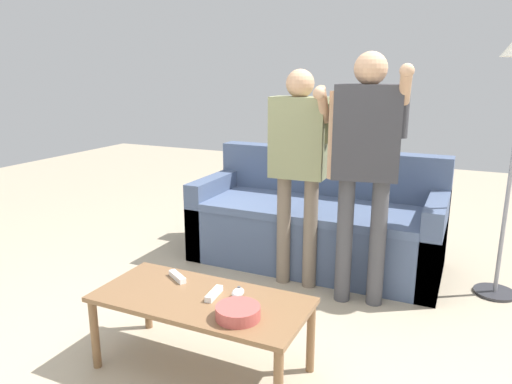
{
  "coord_description": "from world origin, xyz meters",
  "views": [
    {
      "loc": [
        0.96,
        -2.1,
        1.52
      ],
      "look_at": [
        -0.17,
        0.34,
        0.83
      ],
      "focal_mm": 33.19,
      "sensor_mm": 36.0,
      "label": 1
    }
  ],
  "objects_px": {
    "player_center": "(298,154)",
    "game_remote_wand_far": "(177,277)",
    "snack_bowl": "(238,312)",
    "game_remote_wand_near": "(214,294)",
    "player_right": "(366,152)",
    "game_remote_nunchuk": "(238,293)",
    "couch": "(317,224)",
    "coffee_table": "(201,306)"
  },
  "relations": [
    {
      "from": "game_remote_nunchuk",
      "to": "player_right",
      "type": "relative_size",
      "value": 0.05
    },
    {
      "from": "game_remote_wand_near",
      "to": "player_right",
      "type": "bearing_deg",
      "value": 64.19
    },
    {
      "from": "snack_bowl",
      "to": "game_remote_wand_near",
      "type": "distance_m",
      "value": 0.25
    },
    {
      "from": "coffee_table",
      "to": "snack_bowl",
      "type": "height_order",
      "value": "snack_bowl"
    },
    {
      "from": "player_right",
      "to": "game_remote_wand_far",
      "type": "bearing_deg",
      "value": -129.67
    },
    {
      "from": "coffee_table",
      "to": "game_remote_wand_near",
      "type": "xyz_separation_m",
      "value": [
        0.06,
        0.04,
        0.06
      ]
    },
    {
      "from": "couch",
      "to": "player_right",
      "type": "bearing_deg",
      "value": -50.18
    },
    {
      "from": "game_remote_wand_near",
      "to": "game_remote_wand_far",
      "type": "relative_size",
      "value": 1.04
    },
    {
      "from": "game_remote_nunchuk",
      "to": "player_right",
      "type": "distance_m",
      "value": 1.24
    },
    {
      "from": "couch",
      "to": "game_remote_wand_far",
      "type": "distance_m",
      "value": 1.57
    },
    {
      "from": "snack_bowl",
      "to": "game_remote_wand_far",
      "type": "distance_m",
      "value": 0.55
    },
    {
      "from": "player_right",
      "to": "couch",
      "type": "bearing_deg",
      "value": 129.82
    },
    {
      "from": "snack_bowl",
      "to": "game_remote_wand_near",
      "type": "height_order",
      "value": "snack_bowl"
    },
    {
      "from": "snack_bowl",
      "to": "game_remote_nunchuk",
      "type": "distance_m",
      "value": 0.21
    },
    {
      "from": "game_remote_wand_near",
      "to": "player_center",
      "type": "bearing_deg",
      "value": 88.55
    },
    {
      "from": "player_center",
      "to": "game_remote_wand_far",
      "type": "bearing_deg",
      "value": -106.73
    },
    {
      "from": "player_right",
      "to": "game_remote_wand_near",
      "type": "xyz_separation_m",
      "value": [
        -0.51,
        -1.05,
        -0.61
      ]
    },
    {
      "from": "player_center",
      "to": "player_right",
      "type": "xyz_separation_m",
      "value": [
        0.48,
        -0.09,
        0.06
      ]
    },
    {
      "from": "player_right",
      "to": "coffee_table",
      "type": "bearing_deg",
      "value": -117.36
    },
    {
      "from": "game_remote_wand_near",
      "to": "game_remote_nunchuk",
      "type": "bearing_deg",
      "value": 20.83
    },
    {
      "from": "coffee_table",
      "to": "player_right",
      "type": "relative_size",
      "value": 0.67
    },
    {
      "from": "player_center",
      "to": "coffee_table",
      "type": "bearing_deg",
      "value": -94.09
    },
    {
      "from": "couch",
      "to": "player_center",
      "type": "bearing_deg",
      "value": -89.89
    },
    {
      "from": "game_remote_wand_near",
      "to": "game_remote_wand_far",
      "type": "height_order",
      "value": "same"
    },
    {
      "from": "couch",
      "to": "snack_bowl",
      "type": "xyz_separation_m",
      "value": [
        0.18,
        -1.77,
        0.12
      ]
    },
    {
      "from": "couch",
      "to": "game_remote_wand_far",
      "type": "height_order",
      "value": "couch"
    },
    {
      "from": "snack_bowl",
      "to": "game_remote_wand_near",
      "type": "bearing_deg",
      "value": 145.62
    },
    {
      "from": "player_right",
      "to": "game_remote_wand_near",
      "type": "distance_m",
      "value": 1.32
    },
    {
      "from": "snack_bowl",
      "to": "game_remote_wand_far",
      "type": "relative_size",
      "value": 1.41
    },
    {
      "from": "player_right",
      "to": "game_remote_wand_near",
      "type": "bearing_deg",
      "value": -115.81
    },
    {
      "from": "game_remote_wand_far",
      "to": "player_right",
      "type": "bearing_deg",
      "value": 50.33
    },
    {
      "from": "coffee_table",
      "to": "player_center",
      "type": "relative_size",
      "value": 0.71
    },
    {
      "from": "game_remote_nunchuk",
      "to": "game_remote_wand_near",
      "type": "relative_size",
      "value": 0.57
    },
    {
      "from": "game_remote_nunchuk",
      "to": "snack_bowl",
      "type": "bearing_deg",
      "value": -62.95
    },
    {
      "from": "game_remote_nunchuk",
      "to": "couch",
      "type": "bearing_deg",
      "value": 93.1
    },
    {
      "from": "player_center",
      "to": "game_remote_wand_far",
      "type": "xyz_separation_m",
      "value": [
        -0.31,
        -1.05,
        -0.54
      ]
    },
    {
      "from": "game_remote_wand_far",
      "to": "game_remote_nunchuk",
      "type": "bearing_deg",
      "value": -7.29
    },
    {
      "from": "game_remote_wand_near",
      "to": "snack_bowl",
      "type": "bearing_deg",
      "value": -34.38
    },
    {
      "from": "snack_bowl",
      "to": "game_remote_wand_far",
      "type": "bearing_deg",
      "value": 154.36
    },
    {
      "from": "coffee_table",
      "to": "game_remote_wand_near",
      "type": "distance_m",
      "value": 0.09
    },
    {
      "from": "player_right",
      "to": "game_remote_nunchuk",
      "type": "bearing_deg",
      "value": -111.38
    },
    {
      "from": "game_remote_nunchuk",
      "to": "player_right",
      "type": "xyz_separation_m",
      "value": [
        0.4,
        1.01,
        0.6
      ]
    }
  ]
}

